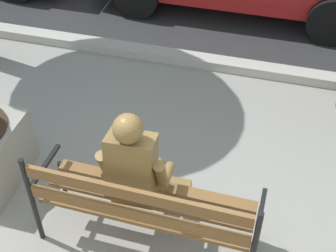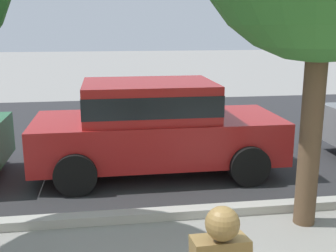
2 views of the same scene
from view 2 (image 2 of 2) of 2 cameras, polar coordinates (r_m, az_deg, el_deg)
The scene contains 3 objects.
street_surface at distance 9.96m, azimuth -2.22°, elevation -0.75°, with size 60.00×9.00×0.01m, color #2D2D30.
curb_stone at distance 5.64m, azimuth 3.11°, elevation -11.63°, with size 60.00×0.20×0.12m, color #B2AFA8.
parked_car_red at distance 7.05m, azimuth -1.84°, elevation 0.25°, with size 4.11×1.93×1.56m.
Camera 2 is at (-1.06, -2.10, 2.46)m, focal length 44.79 mm.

